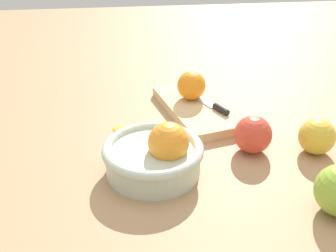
{
  "coord_description": "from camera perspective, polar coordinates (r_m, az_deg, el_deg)",
  "views": [
    {
      "loc": [
        -0.73,
        0.17,
        0.45
      ],
      "look_at": [
        -0.01,
        0.08,
        0.04
      ],
      "focal_mm": 44.2,
      "sensor_mm": 36.0,
      "label": 1
    }
  ],
  "objects": [
    {
      "name": "ground_plane",
      "position": [
        0.87,
        5.21,
        -1.8
      ],
      "size": [
        2.4,
        2.4,
        0.0
      ],
      "primitive_type": "plane",
      "color": "tan"
    },
    {
      "name": "apple_front_left_2",
      "position": [
        0.86,
        19.85,
        -1.35
      ],
      "size": [
        0.07,
        0.07,
        0.07
      ],
      "primitive_type": "sphere",
      "color": "gold",
      "rests_on": "ground_plane"
    },
    {
      "name": "bowl",
      "position": [
        0.75,
        -1.74,
        -3.98
      ],
      "size": [
        0.18,
        0.18,
        0.1
      ],
      "color": "beige",
      "rests_on": "ground_plane"
    },
    {
      "name": "orange_on_board",
      "position": [
        0.98,
        3.24,
        5.6
      ],
      "size": [
        0.07,
        0.07,
        0.07
      ],
      "primitive_type": "sphere",
      "color": "orange",
      "rests_on": "cutting_board"
    },
    {
      "name": "citrus_peel",
      "position": [
        0.9,
        -6.08,
        -0.32
      ],
      "size": [
        0.05,
        0.06,
        0.01
      ],
      "primitive_type": "ellipsoid",
      "rotation": [
        0.0,
        0.0,
        4.4
      ],
      "color": "orange",
      "rests_on": "ground_plane"
    },
    {
      "name": "cutting_board",
      "position": [
        0.97,
        4.37,
        2.44
      ],
      "size": [
        0.29,
        0.2,
        0.02
      ],
      "primitive_type": "cube",
      "rotation": [
        0.0,
        0.0,
        0.24
      ],
      "color": "#DBB77F",
      "rests_on": "ground_plane"
    },
    {
      "name": "knife",
      "position": [
        0.95,
        6.08,
        2.97
      ],
      "size": [
        0.15,
        0.08,
        0.01
      ],
      "color": "silver",
      "rests_on": "cutting_board"
    },
    {
      "name": "apple_front_left_3",
      "position": [
        0.83,
        11.63,
        -1.15
      ],
      "size": [
        0.07,
        0.07,
        0.07
      ],
      "primitive_type": "sphere",
      "color": "#D6422D",
      "rests_on": "ground_plane"
    }
  ]
}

